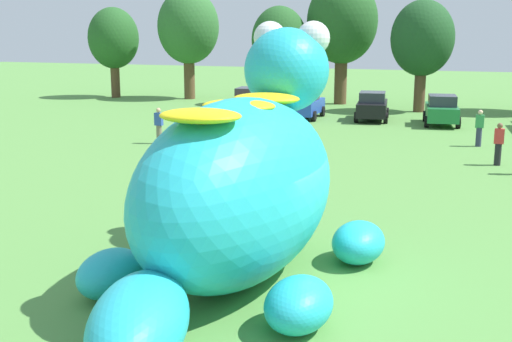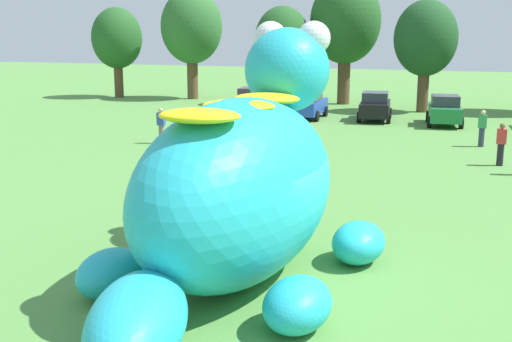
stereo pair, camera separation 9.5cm
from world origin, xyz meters
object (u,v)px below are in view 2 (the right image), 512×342
(car_green, at_px, (445,110))
(spectator_wandering, at_px, (482,129))
(giant_inflatable_creature, at_px, (239,188))
(spectator_by_cars, at_px, (501,145))
(car_red, at_px, (253,101))
(spectator_mid_field, at_px, (161,126))
(car_blue, at_px, (308,105))
(car_black, at_px, (375,106))

(car_green, bearing_deg, spectator_wandering, -70.98)
(giant_inflatable_creature, height_order, spectator_wandering, giant_inflatable_creature)
(giant_inflatable_creature, distance_m, spectator_by_cars, 15.74)
(car_red, height_order, spectator_mid_field, car_red)
(car_blue, bearing_deg, spectator_mid_field, -108.72)
(car_red, height_order, spectator_wandering, car_red)
(car_black, bearing_deg, car_red, 178.24)
(car_red, distance_m, spectator_by_cars, 19.40)
(giant_inflatable_creature, bearing_deg, car_red, 111.17)
(car_red, bearing_deg, giant_inflatable_creature, -68.83)
(car_red, height_order, car_blue, same)
(car_green, bearing_deg, giant_inflatable_creature, -93.98)
(spectator_mid_field, distance_m, spectator_by_cars, 15.21)
(car_green, relative_size, spectator_by_cars, 2.52)
(giant_inflatable_creature, distance_m, car_blue, 26.64)
(car_black, xyz_separation_m, car_green, (4.10, -0.54, 0.00))
(giant_inflatable_creature, distance_m, spectator_wandering, 19.66)
(car_blue, height_order, car_black, same)
(car_red, xyz_separation_m, spectator_by_cars, (15.37, -11.84, -0.01))
(car_red, relative_size, spectator_wandering, 2.52)
(spectator_wandering, bearing_deg, spectator_by_cars, -78.19)
(spectator_mid_field, bearing_deg, spectator_wandering, 18.06)
(car_red, relative_size, spectator_by_cars, 2.52)
(giant_inflatable_creature, bearing_deg, spectator_mid_field, 125.04)
(giant_inflatable_creature, xyz_separation_m, car_red, (-10.34, 26.71, -1.16))
(spectator_mid_field, height_order, spectator_wandering, same)
(car_blue, xyz_separation_m, spectator_wandering, (10.47, -6.65, -0.01))
(car_red, xyz_separation_m, spectator_wandering, (14.47, -7.52, -0.01))
(spectator_wandering, bearing_deg, car_blue, 147.58)
(car_green, bearing_deg, car_red, 176.27)
(car_red, xyz_separation_m, car_blue, (3.99, -0.87, 0.00))
(spectator_by_cars, bearing_deg, car_red, 142.38)
(car_black, height_order, spectator_by_cars, car_black)
(spectator_by_cars, bearing_deg, giant_inflatable_creature, -108.67)
(spectator_by_cars, height_order, spectator_wandering, same)
(car_blue, relative_size, spectator_by_cars, 2.45)
(car_black, height_order, spectator_wandering, car_black)
(car_red, relative_size, car_green, 1.00)
(car_green, relative_size, spectator_wandering, 2.52)
(spectator_mid_field, xyz_separation_m, spectator_wandering, (14.31, 4.67, 0.00))
(giant_inflatable_creature, distance_m, car_red, 28.67)
(spectator_by_cars, bearing_deg, spectator_mid_field, -178.70)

